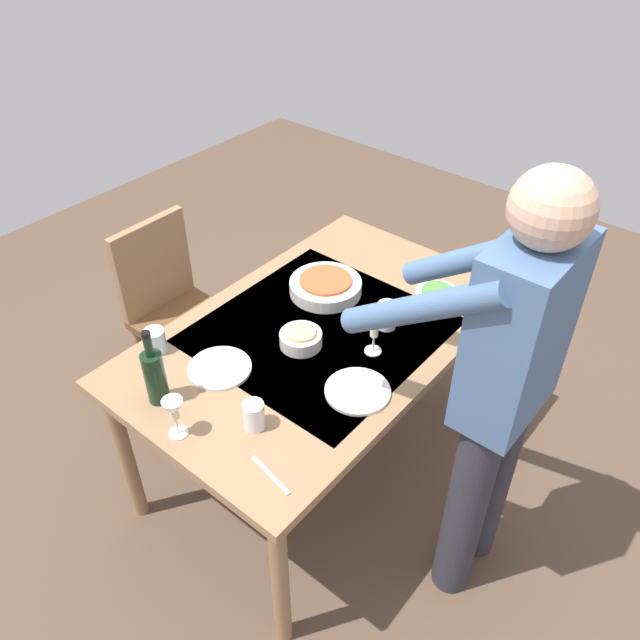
# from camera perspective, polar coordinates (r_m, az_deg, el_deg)

# --- Properties ---
(ground_plane) EXTENTS (6.00, 6.00, 0.00)m
(ground_plane) POSITION_cam_1_polar(r_m,az_deg,el_deg) (3.01, -0.00, -12.34)
(ground_plane) COLOR brown
(dining_table) EXTENTS (1.54, 0.96, 0.77)m
(dining_table) POSITION_cam_1_polar(r_m,az_deg,el_deg) (2.51, -0.00, -2.24)
(dining_table) COLOR #93704C
(dining_table) RESTS_ON ground_plane
(chair_near) EXTENTS (0.40, 0.40, 0.91)m
(chair_near) POSITION_cam_1_polar(r_m,az_deg,el_deg) (3.09, -13.17, 1.60)
(chair_near) COLOR brown
(chair_near) RESTS_ON ground_plane
(person_server) EXTENTS (0.42, 0.61, 1.69)m
(person_server) POSITION_cam_1_polar(r_m,az_deg,el_deg) (2.04, 15.90, -5.60)
(person_server) COLOR #2D2D38
(person_server) RESTS_ON ground_plane
(wine_bottle) EXTENTS (0.07, 0.07, 0.30)m
(wine_bottle) POSITION_cam_1_polar(r_m,az_deg,el_deg) (2.18, -14.61, -4.85)
(wine_bottle) COLOR black
(wine_bottle) RESTS_ON dining_table
(wine_glass_left) EXTENTS (0.07, 0.07, 0.15)m
(wine_glass_left) POSITION_cam_1_polar(r_m,az_deg,el_deg) (2.30, 4.90, -0.89)
(wine_glass_left) COLOR white
(wine_glass_left) RESTS_ON dining_table
(wine_glass_right) EXTENTS (0.07, 0.07, 0.15)m
(wine_glass_right) POSITION_cam_1_polar(r_m,az_deg,el_deg) (2.05, -12.98, -7.98)
(wine_glass_right) COLOR white
(wine_glass_right) RESTS_ON dining_table
(water_cup_near_left) EXTENTS (0.07, 0.07, 0.10)m
(water_cup_near_left) POSITION_cam_1_polar(r_m,az_deg,el_deg) (2.08, -5.96, -8.51)
(water_cup_near_left) COLOR silver
(water_cup_near_left) RESTS_ON dining_table
(water_cup_near_right) EXTENTS (0.08, 0.08, 0.11)m
(water_cup_near_right) POSITION_cam_1_polar(r_m,az_deg,el_deg) (2.46, 6.02, 0.42)
(water_cup_near_right) COLOR silver
(water_cup_near_right) RESTS_ON dining_table
(water_cup_far_left) EXTENTS (0.08, 0.08, 0.09)m
(water_cup_far_left) POSITION_cam_1_polar(r_m,az_deg,el_deg) (2.42, -14.59, -1.82)
(water_cup_far_left) COLOR silver
(water_cup_far_left) RESTS_ON dining_table
(serving_bowl_pasta) EXTENTS (0.30, 0.30, 0.07)m
(serving_bowl_pasta) POSITION_cam_1_polar(r_m,az_deg,el_deg) (2.64, 0.50, 3.10)
(serving_bowl_pasta) COLOR silver
(serving_bowl_pasta) RESTS_ON dining_table
(side_bowl_salad) EXTENTS (0.18, 0.18, 0.07)m
(side_bowl_salad) POSITION_cam_1_polar(r_m,az_deg,el_deg) (2.62, 10.46, 2.07)
(side_bowl_salad) COLOR silver
(side_bowl_salad) RESTS_ON dining_table
(side_bowl_bread) EXTENTS (0.16, 0.16, 0.07)m
(side_bowl_bread) POSITION_cam_1_polar(r_m,az_deg,el_deg) (2.37, -1.68, -1.66)
(side_bowl_bread) COLOR silver
(side_bowl_bread) RESTS_ON dining_table
(dinner_plate_near) EXTENTS (0.23, 0.23, 0.01)m
(dinner_plate_near) POSITION_cam_1_polar(r_m,az_deg,el_deg) (2.31, -8.99, -4.29)
(dinner_plate_near) COLOR silver
(dinner_plate_near) RESTS_ON dining_table
(dinner_plate_far) EXTENTS (0.23, 0.23, 0.01)m
(dinner_plate_far) POSITION_cam_1_polar(r_m,az_deg,el_deg) (2.21, 3.40, -6.38)
(dinner_plate_far) COLOR silver
(dinner_plate_far) RESTS_ON dining_table
(table_fork) EXTENTS (0.05, 0.18, 0.00)m
(table_fork) POSITION_cam_1_polar(r_m,az_deg,el_deg) (1.98, -4.47, -13.72)
(table_fork) COLOR silver
(table_fork) RESTS_ON dining_table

